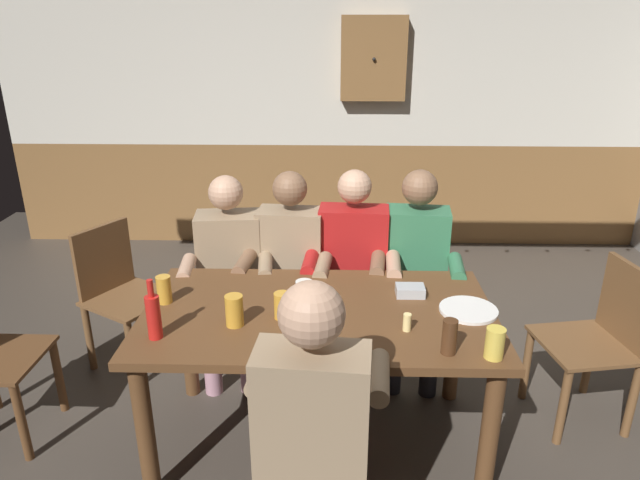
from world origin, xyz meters
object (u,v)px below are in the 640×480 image
at_px(pint_glass_1, 234,311).
at_px(table_candle, 407,322).
at_px(person_3, 415,267).
at_px(chair_empty_far_end, 121,292).
at_px(condiment_caddy, 410,291).
at_px(pint_glass_3, 449,337).
at_px(person_1, 289,266).
at_px(bottle_1, 292,323).
at_px(wall_dart_cabinet, 373,59).
at_px(chair_empty_near_right, 599,339).
at_px(dining_table, 318,330).
at_px(person_0, 229,268).
at_px(pint_glass_4, 282,306).
at_px(pint_glass_2, 495,343).
at_px(plate_0, 468,310).
at_px(pint_glass_0, 164,290).
at_px(pint_glass_5, 304,297).
at_px(bottle_0, 154,315).
at_px(person_2, 352,266).
at_px(person_4, 315,417).

bearing_deg(pint_glass_1, table_candle, -2.14).
distance_m(person_3, chair_empty_far_end, 1.79).
bearing_deg(condiment_caddy, pint_glass_3, -79.93).
xyz_separation_m(person_1, table_candle, (0.59, -0.86, 0.12)).
relative_size(bottle_1, wall_dart_cabinet, 0.32).
bearing_deg(pint_glass_3, chair_empty_near_right, 33.03).
height_order(dining_table, condiment_caddy, condiment_caddy).
xyz_separation_m(person_0, bottle_1, (0.44, -0.96, 0.18)).
height_order(person_0, pint_glass_1, person_0).
xyz_separation_m(pint_glass_4, wall_dart_cabinet, (0.56, 2.81, 0.90)).
bearing_deg(dining_table, person_3, 51.61).
distance_m(person_1, pint_glass_2, 1.41).
relative_size(person_0, plate_0, 4.43).
relative_size(pint_glass_2, pint_glass_4, 1.06).
height_order(condiment_caddy, pint_glass_2, pint_glass_2).
height_order(chair_empty_far_end, pint_glass_2, pint_glass_2).
bearing_deg(table_candle, pint_glass_4, 169.69).
bearing_deg(pint_glass_0, table_candle, -11.84).
bearing_deg(pint_glass_4, pint_glass_0, 166.72).
xyz_separation_m(dining_table, condiment_caddy, (0.45, 0.17, 0.13)).
distance_m(chair_empty_far_end, pint_glass_2, 2.26).
distance_m(person_1, pint_glass_5, 0.74).
height_order(pint_glass_1, wall_dart_cabinet, wall_dart_cabinet).
relative_size(plate_0, pint_glass_0, 2.00).
xyz_separation_m(table_candle, bottle_0, (-1.08, -0.09, 0.07)).
height_order(person_0, person_1, person_1).
xyz_separation_m(chair_empty_far_end, bottle_1, (1.13, -1.00, 0.37)).
xyz_separation_m(pint_glass_2, pint_glass_4, (-0.88, 0.31, -0.00)).
bearing_deg(table_candle, pint_glass_3, -50.22).
xyz_separation_m(chair_empty_near_right, pint_glass_1, (-1.83, -0.39, 0.35)).
relative_size(person_2, pint_glass_0, 9.16).
bearing_deg(pint_glass_5, person_0, 124.45).
relative_size(person_0, bottle_1, 5.37).
xyz_separation_m(person_3, wall_dart_cabinet, (-0.15, 2.05, 1.04)).
height_order(table_candle, bottle_0, bottle_0).
bearing_deg(plate_0, person_0, 151.45).
xyz_separation_m(bottle_0, pint_glass_3, (1.23, -0.09, -0.03)).
distance_m(dining_table, chair_empty_near_right, 1.49).
height_order(person_2, person_4, person_4).
bearing_deg(chair_empty_near_right, wall_dart_cabinet, 13.56).
xyz_separation_m(person_3, bottle_0, (-1.24, -0.95, 0.18)).
distance_m(person_3, bottle_1, 1.18).
bearing_deg(person_3, pint_glass_1, 48.60).
relative_size(table_candle, plate_0, 0.30).
height_order(person_4, pint_glass_1, person_4).
bearing_deg(person_4, person_2, 87.68).
height_order(person_1, pint_glass_5, person_1).
xyz_separation_m(bottle_0, pint_glass_2, (1.41, -0.12, -0.04)).
bearing_deg(pint_glass_5, condiment_caddy, 19.90).
xyz_separation_m(bottle_1, pint_glass_5, (0.04, 0.26, -0.01)).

